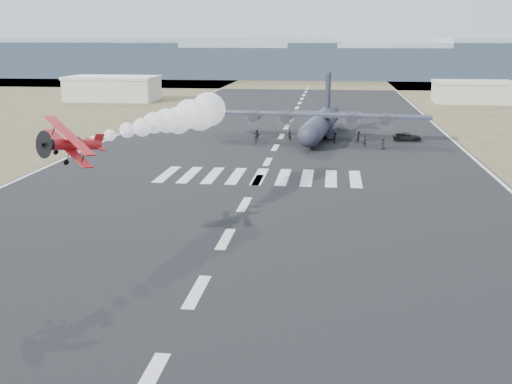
% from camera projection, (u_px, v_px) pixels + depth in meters
% --- Properties ---
extents(ground, '(500.00, 500.00, 0.00)m').
position_uv_depth(ground, '(148.00, 382.00, 32.75)').
color(ground, black).
rests_on(ground, ground).
extents(scrub_far, '(500.00, 80.00, 0.00)m').
position_uv_depth(scrub_far, '(311.00, 82.00, 254.71)').
color(scrub_far, brown).
rests_on(scrub_far, ground).
extents(runway_markings, '(60.00, 260.00, 0.01)m').
position_uv_depth(runway_markings, '(268.00, 162.00, 90.65)').
color(runway_markings, silver).
rests_on(runway_markings, ground).
extents(ridge_seg_b, '(150.00, 50.00, 15.00)m').
position_uv_depth(ridge_seg_b, '(33.00, 59.00, 297.01)').
color(ridge_seg_b, gray).
rests_on(ridge_seg_b, ground).
extents(ridge_seg_c, '(150.00, 50.00, 17.00)m').
position_uv_depth(ridge_seg_c, '(170.00, 57.00, 289.23)').
color(ridge_seg_c, gray).
rests_on(ridge_seg_c, ground).
extents(ridge_seg_d, '(150.00, 50.00, 13.00)m').
position_uv_depth(ridge_seg_d, '(314.00, 62.00, 282.14)').
color(ridge_seg_d, gray).
rests_on(ridge_seg_d, ground).
extents(ridge_seg_e, '(150.00, 50.00, 15.00)m').
position_uv_depth(ridge_seg_e, '(466.00, 60.00, 274.35)').
color(ridge_seg_e, gray).
rests_on(ridge_seg_e, ground).
extents(hangar_left, '(24.50, 14.50, 6.70)m').
position_uv_depth(hangar_left, '(113.00, 88.00, 177.93)').
color(hangar_left, '#B0AC9C').
rests_on(hangar_left, ground).
extents(hangar_right, '(20.50, 12.50, 5.90)m').
position_uv_depth(hangar_right, '(473.00, 92.00, 171.46)').
color(hangar_right, '#B0AC9C').
rests_on(hangar_right, ground).
extents(aerobatic_biplane, '(5.56, 5.67, 3.86)m').
position_uv_depth(aerobatic_biplane, '(71.00, 144.00, 50.60)').
color(aerobatic_biplane, '#B7240C').
extents(smoke_trail, '(8.27, 22.53, 3.82)m').
position_uv_depth(smoke_trail, '(192.00, 115.00, 68.08)').
color(smoke_trail, white).
extents(transport_aircraft, '(37.55, 30.85, 10.83)m').
position_uv_depth(transport_aircraft, '(321.00, 122.00, 111.76)').
color(transport_aircraft, '#202231').
rests_on(transport_aircraft, ground).
extents(support_vehicle, '(4.82, 2.24, 1.34)m').
position_uv_depth(support_vehicle, '(407.00, 137.00, 109.13)').
color(support_vehicle, black).
rests_on(support_vehicle, ground).
extents(crew_a, '(0.82, 0.85, 1.82)m').
position_uv_depth(crew_a, '(290.00, 135.00, 109.02)').
color(crew_a, black).
rests_on(crew_a, ground).
extents(crew_b, '(0.97, 1.04, 1.82)m').
position_uv_depth(crew_b, '(359.00, 137.00, 107.63)').
color(crew_b, black).
rests_on(crew_b, ground).
extents(crew_c, '(1.11, 0.86, 1.56)m').
position_uv_depth(crew_c, '(255.00, 140.00, 105.08)').
color(crew_c, black).
rests_on(crew_c, ground).
extents(crew_d, '(1.11, 0.94, 1.69)m').
position_uv_depth(crew_d, '(309.00, 141.00, 103.37)').
color(crew_d, black).
rests_on(crew_d, ground).
extents(crew_e, '(0.81, 1.02, 1.82)m').
position_uv_depth(crew_e, '(383.00, 143.00, 100.60)').
color(crew_e, black).
rests_on(crew_e, ground).
extents(crew_f, '(1.72, 1.49, 1.87)m').
position_uv_depth(crew_f, '(257.00, 135.00, 109.21)').
color(crew_f, black).
rests_on(crew_f, ground).
extents(crew_g, '(0.74, 0.82, 1.89)m').
position_uv_depth(crew_g, '(365.00, 141.00, 102.94)').
color(crew_g, black).
rests_on(crew_g, ground).
extents(crew_h, '(0.75, 0.96, 1.75)m').
position_uv_depth(crew_h, '(335.00, 137.00, 106.91)').
color(crew_h, black).
rests_on(crew_h, ground).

